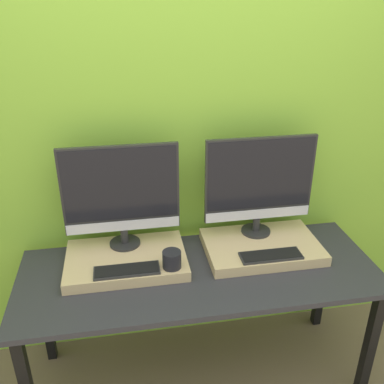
{
  "coord_description": "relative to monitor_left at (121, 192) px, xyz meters",
  "views": [
    {
      "loc": [
        -0.35,
        -1.41,
        2.02
      ],
      "look_at": [
        0.0,
        0.57,
        1.06
      ],
      "focal_mm": 40.0,
      "sensor_mm": 36.0,
      "label": 1
    }
  ],
  "objects": [
    {
      "name": "monitor_left",
      "position": [
        0.0,
        0.0,
        0.0
      ],
      "size": [
        0.59,
        0.16,
        0.56
      ],
      "color": "#282828",
      "rests_on": "wooden_riser_left"
    },
    {
      "name": "wall_back",
      "position": [
        0.36,
        0.19,
        0.21
      ],
      "size": [
        8.0,
        0.04,
        2.6
      ],
      "color": "#8CC638",
      "rests_on": "ground_plane"
    },
    {
      "name": "keyboard_left",
      "position": [
        0.0,
        -0.25,
        -0.3
      ],
      "size": [
        0.32,
        0.11,
        0.01
      ],
      "color": "#2D2D2D",
      "rests_on": "wooden_riser_left"
    },
    {
      "name": "mug",
      "position": [
        0.22,
        -0.25,
        -0.26
      ],
      "size": [
        0.09,
        0.09,
        0.09
      ],
      "color": "black",
      "rests_on": "wooden_riser_left"
    },
    {
      "name": "keyboard_right",
      "position": [
        0.73,
        -0.25,
        -0.3
      ],
      "size": [
        0.32,
        0.11,
        0.01
      ],
      "color": "#2D2D2D",
      "rests_on": "wooden_riser_right"
    },
    {
      "name": "monitor_right",
      "position": [
        0.73,
        0.0,
        0.0
      ],
      "size": [
        0.59,
        0.16,
        0.56
      ],
      "color": "#282828",
      "rests_on": "wooden_riser_right"
    },
    {
      "name": "workbench",
      "position": [
        0.36,
        -0.22,
        -0.44
      ],
      "size": [
        1.82,
        0.68,
        0.73
      ],
      "color": "#2D2D33",
      "rests_on": "ground_plane"
    },
    {
      "name": "wooden_riser_left",
      "position": [
        0.0,
        -0.11,
        -0.33
      ],
      "size": [
        0.61,
        0.41,
        0.06
      ],
      "color": "#D6B77F",
      "rests_on": "workbench"
    },
    {
      "name": "wooden_riser_right",
      "position": [
        0.73,
        -0.11,
        -0.33
      ],
      "size": [
        0.61,
        0.41,
        0.06
      ],
      "color": "#D6B77F",
      "rests_on": "workbench"
    }
  ]
}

